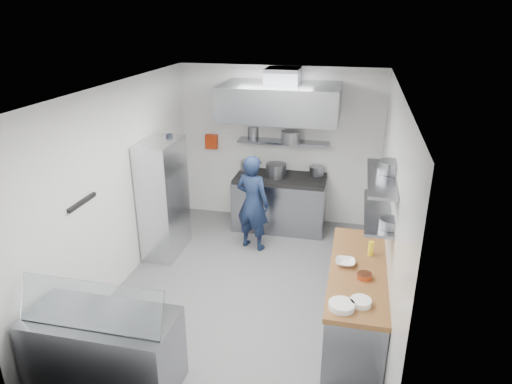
% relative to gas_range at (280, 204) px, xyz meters
% --- Properties ---
extents(floor, '(5.00, 5.00, 0.00)m').
position_rel_gas_range_xyz_m(floor, '(-0.10, -2.10, -0.45)').
color(floor, '#545456').
rests_on(floor, ground).
extents(ceiling, '(5.00, 5.00, 0.00)m').
position_rel_gas_range_xyz_m(ceiling, '(-0.10, -2.10, 2.35)').
color(ceiling, silver).
rests_on(ceiling, wall_back).
extents(wall_back, '(3.60, 2.80, 0.02)m').
position_rel_gas_range_xyz_m(wall_back, '(-0.10, 0.40, 0.95)').
color(wall_back, white).
rests_on(wall_back, floor).
extents(wall_front, '(3.60, 2.80, 0.02)m').
position_rel_gas_range_xyz_m(wall_front, '(-0.10, -4.60, 0.95)').
color(wall_front, white).
rests_on(wall_front, floor).
extents(wall_left, '(2.80, 5.00, 0.02)m').
position_rel_gas_range_xyz_m(wall_left, '(-1.90, -2.10, 0.95)').
color(wall_left, white).
rests_on(wall_left, floor).
extents(wall_right, '(2.80, 5.00, 0.02)m').
position_rel_gas_range_xyz_m(wall_right, '(1.70, -2.10, 0.95)').
color(wall_right, white).
rests_on(wall_right, floor).
extents(gas_range, '(1.60, 0.80, 0.90)m').
position_rel_gas_range_xyz_m(gas_range, '(0.00, 0.00, 0.00)').
color(gas_range, gray).
rests_on(gas_range, floor).
extents(cooktop, '(1.57, 0.78, 0.06)m').
position_rel_gas_range_xyz_m(cooktop, '(0.00, 0.00, 0.48)').
color(cooktop, black).
rests_on(cooktop, gas_range).
extents(stock_pot_left, '(0.29, 0.29, 0.20)m').
position_rel_gas_range_xyz_m(stock_pot_left, '(-0.61, 0.16, 0.61)').
color(stock_pot_left, slate).
rests_on(stock_pot_left, cooktop).
extents(stock_pot_mid, '(0.36, 0.36, 0.24)m').
position_rel_gas_range_xyz_m(stock_pot_mid, '(-0.08, -0.02, 0.63)').
color(stock_pot_mid, slate).
rests_on(stock_pot_mid, cooktop).
extents(stock_pot_right, '(0.26, 0.26, 0.16)m').
position_rel_gas_range_xyz_m(stock_pot_right, '(0.60, 0.23, 0.59)').
color(stock_pot_right, slate).
rests_on(stock_pot_right, cooktop).
extents(over_range_shelf, '(1.60, 0.30, 0.04)m').
position_rel_gas_range_xyz_m(over_range_shelf, '(0.00, 0.24, 1.07)').
color(over_range_shelf, gray).
rests_on(over_range_shelf, wall_back).
extents(shelf_pot_a, '(0.26, 0.26, 0.18)m').
position_rel_gas_range_xyz_m(shelf_pot_a, '(-0.58, 0.48, 1.18)').
color(shelf_pot_a, slate).
rests_on(shelf_pot_a, over_range_shelf).
extents(shelf_pot_b, '(0.32, 0.32, 0.22)m').
position_rel_gas_range_xyz_m(shelf_pot_b, '(0.15, 0.09, 1.20)').
color(shelf_pot_b, slate).
rests_on(shelf_pot_b, over_range_shelf).
extents(extractor_hood, '(1.90, 1.15, 0.55)m').
position_rel_gas_range_xyz_m(extractor_hood, '(0.00, -0.18, 1.85)').
color(extractor_hood, gray).
rests_on(extractor_hood, wall_back).
extents(hood_duct, '(0.55, 0.55, 0.24)m').
position_rel_gas_range_xyz_m(hood_duct, '(0.00, 0.05, 2.23)').
color(hood_duct, slate).
rests_on(hood_duct, extractor_hood).
extents(red_firebox, '(0.22, 0.10, 0.26)m').
position_rel_gas_range_xyz_m(red_firebox, '(-1.35, 0.34, 0.97)').
color(red_firebox, '#AD2D0D').
rests_on(red_firebox, wall_back).
extents(chef, '(0.66, 0.53, 1.59)m').
position_rel_gas_range_xyz_m(chef, '(-0.30, -0.86, 0.34)').
color(chef, '#131E3A').
rests_on(chef, floor).
extents(wire_rack, '(0.50, 0.90, 1.85)m').
position_rel_gas_range_xyz_m(wire_rack, '(-1.63, -1.28, 0.48)').
color(wire_rack, silver).
rests_on(wire_rack, floor).
extents(rack_bin_a, '(0.16, 0.20, 0.18)m').
position_rel_gas_range_xyz_m(rack_bin_a, '(-1.63, -1.07, 0.35)').
color(rack_bin_a, white).
rests_on(rack_bin_a, wire_rack).
extents(rack_bin_b, '(0.14, 0.18, 0.16)m').
position_rel_gas_range_xyz_m(rack_bin_b, '(-1.63, -0.64, 0.85)').
color(rack_bin_b, yellow).
rests_on(rack_bin_b, wire_rack).
extents(rack_jar, '(0.10, 0.10, 0.18)m').
position_rel_gas_range_xyz_m(rack_jar, '(-1.58, -1.01, 1.35)').
color(rack_jar, black).
rests_on(rack_jar, wire_rack).
extents(knife_strip, '(0.04, 0.55, 0.05)m').
position_rel_gas_range_xyz_m(knife_strip, '(-1.88, -3.00, 1.10)').
color(knife_strip, black).
rests_on(knife_strip, wall_left).
extents(prep_counter_base, '(0.62, 2.00, 0.84)m').
position_rel_gas_range_xyz_m(prep_counter_base, '(1.38, -2.70, -0.03)').
color(prep_counter_base, gray).
rests_on(prep_counter_base, floor).
extents(prep_counter_top, '(0.65, 2.04, 0.06)m').
position_rel_gas_range_xyz_m(prep_counter_top, '(1.38, -2.70, 0.42)').
color(prep_counter_top, brown).
rests_on(prep_counter_top, prep_counter_base).
extents(plate_stack_a, '(0.26, 0.26, 0.06)m').
position_rel_gas_range_xyz_m(plate_stack_a, '(1.22, -3.50, 0.48)').
color(plate_stack_a, white).
rests_on(plate_stack_a, prep_counter_top).
extents(plate_stack_b, '(0.22, 0.22, 0.06)m').
position_rel_gas_range_xyz_m(plate_stack_b, '(1.41, -3.40, 0.48)').
color(plate_stack_b, white).
rests_on(plate_stack_b, prep_counter_top).
extents(copper_pan, '(0.17, 0.17, 0.06)m').
position_rel_gas_range_xyz_m(copper_pan, '(1.44, -2.90, 0.48)').
color(copper_pan, '#C55E37').
rests_on(copper_pan, prep_counter_top).
extents(squeeze_bottle, '(0.06, 0.06, 0.18)m').
position_rel_gas_range_xyz_m(squeeze_bottle, '(1.51, -2.35, 0.54)').
color(squeeze_bottle, yellow).
rests_on(squeeze_bottle, prep_counter_top).
extents(mixing_bowl, '(0.23, 0.23, 0.06)m').
position_rel_gas_range_xyz_m(mixing_bowl, '(1.23, -2.65, 0.48)').
color(mixing_bowl, white).
rests_on(mixing_bowl, prep_counter_top).
extents(wall_shelf_lower, '(0.30, 1.30, 0.04)m').
position_rel_gas_range_xyz_m(wall_shelf_lower, '(1.54, -2.40, 1.05)').
color(wall_shelf_lower, gray).
rests_on(wall_shelf_lower, wall_right).
extents(wall_shelf_upper, '(0.30, 1.30, 0.04)m').
position_rel_gas_range_xyz_m(wall_shelf_upper, '(1.54, -2.40, 1.47)').
color(wall_shelf_upper, gray).
rests_on(wall_shelf_upper, wall_right).
extents(shelf_pot_c, '(0.23, 0.23, 0.10)m').
position_rel_gas_range_xyz_m(shelf_pot_c, '(1.66, -2.84, 1.12)').
color(shelf_pot_c, slate).
rests_on(shelf_pot_c, wall_shelf_lower).
extents(shelf_pot_d, '(0.27, 0.27, 0.14)m').
position_rel_gas_range_xyz_m(shelf_pot_d, '(1.63, -2.27, 1.56)').
color(shelf_pot_d, slate).
rests_on(shelf_pot_d, wall_shelf_upper).
extents(display_case, '(1.50, 0.70, 0.85)m').
position_rel_gas_range_xyz_m(display_case, '(-1.10, -4.10, -0.03)').
color(display_case, gray).
rests_on(display_case, floor).
extents(display_glass, '(1.47, 0.19, 0.42)m').
position_rel_gas_range_xyz_m(display_glass, '(-1.10, -4.22, 0.62)').
color(display_glass, silver).
rests_on(display_glass, display_case).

